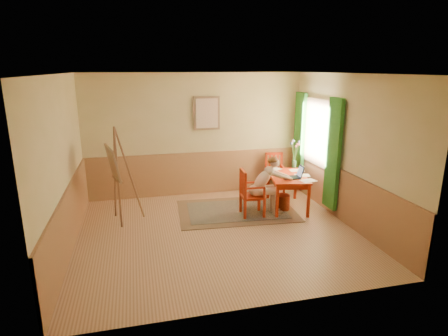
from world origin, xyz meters
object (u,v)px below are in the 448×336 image
object	(u,v)px
chair_left	(250,193)
chair_back	(275,173)
figure	(266,183)
table	(288,179)
laptop	(294,175)
easel	(115,167)

from	to	relation	value
chair_left	chair_back	size ratio (longest dim) A/B	1.01
chair_back	figure	size ratio (longest dim) A/B	0.79
chair_back	figure	distance (m)	1.44
table	chair_back	size ratio (longest dim) A/B	1.39
chair_back	laptop	bearing A→B (deg)	-92.90
table	figure	xyz separation A→B (m)	(-0.57, -0.25, 0.03)
chair_back	chair_left	bearing A→B (deg)	-128.70
easel	chair_back	bearing A→B (deg)	14.56
chair_left	laptop	distance (m)	0.99
figure	table	bearing A→B (deg)	23.68
chair_left	chair_back	distance (m)	1.61
chair_left	laptop	bearing A→B (deg)	2.35
table	chair_left	distance (m)	0.94
table	chair_back	bearing A→B (deg)	83.94
table	laptop	xyz separation A→B (m)	(0.05, -0.21, 0.14)
table	laptop	distance (m)	0.25
chair_left	laptop	world-z (taller)	laptop
chair_left	figure	bearing A→B (deg)	-0.64
table	chair_back	xyz separation A→B (m)	(0.11, 1.01, -0.16)
table	laptop	bearing A→B (deg)	-77.54
chair_back	table	bearing A→B (deg)	-96.06
chair_left	easel	bearing A→B (deg)	172.65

